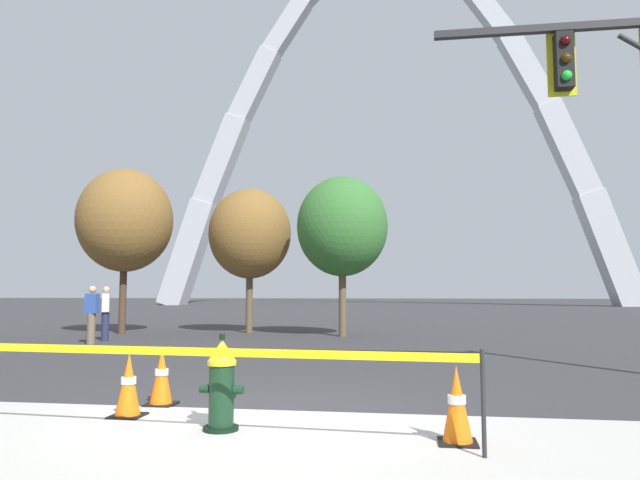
{
  "coord_description": "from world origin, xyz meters",
  "views": [
    {
      "loc": [
        1.66,
        -6.76,
        1.42
      ],
      "look_at": [
        -0.07,
        5.0,
        2.5
      ],
      "focal_mm": 32.27,
      "sensor_mm": 36.0,
      "label": 1
    }
  ],
  "objects_px": {
    "fire_hydrant": "(222,385)",
    "monument_arch": "(387,138)",
    "pedestrian_walking_left": "(106,313)",
    "traffic_cone_curb_edge": "(457,405)",
    "traffic_cone_by_hydrant": "(162,377)",
    "pedestrian_standing_center": "(92,314)",
    "traffic_cone_mid_sidewalk": "(128,385)"
  },
  "relations": [
    {
      "from": "traffic_cone_mid_sidewalk",
      "to": "fire_hydrant",
      "type": "bearing_deg",
      "value": -20.21
    },
    {
      "from": "fire_hydrant",
      "to": "pedestrian_walking_left",
      "type": "bearing_deg",
      "value": 124.18
    },
    {
      "from": "traffic_cone_curb_edge",
      "to": "pedestrian_standing_center",
      "type": "distance_m",
      "value": 12.83
    },
    {
      "from": "traffic_cone_curb_edge",
      "to": "traffic_cone_by_hydrant",
      "type": "bearing_deg",
      "value": 158.97
    },
    {
      "from": "traffic_cone_by_hydrant",
      "to": "monument_arch",
      "type": "xyz_separation_m",
      "value": [
        1.4,
        53.58,
        17.44
      ]
    },
    {
      "from": "traffic_cone_by_hydrant",
      "to": "monument_arch",
      "type": "height_order",
      "value": "monument_arch"
    },
    {
      "from": "fire_hydrant",
      "to": "traffic_cone_curb_edge",
      "type": "distance_m",
      "value": 2.37
    },
    {
      "from": "fire_hydrant",
      "to": "traffic_cone_mid_sidewalk",
      "type": "bearing_deg",
      "value": 159.79
    },
    {
      "from": "fire_hydrant",
      "to": "traffic_cone_mid_sidewalk",
      "type": "xyz_separation_m",
      "value": [
        -1.26,
        0.46,
        -0.11
      ]
    },
    {
      "from": "fire_hydrant",
      "to": "traffic_cone_by_hydrant",
      "type": "relative_size",
      "value": 1.36
    },
    {
      "from": "traffic_cone_mid_sidewalk",
      "to": "traffic_cone_by_hydrant",
      "type": "bearing_deg",
      "value": 83.15
    },
    {
      "from": "pedestrian_standing_center",
      "to": "traffic_cone_by_hydrant",
      "type": "bearing_deg",
      "value": -54.98
    },
    {
      "from": "traffic_cone_mid_sidewalk",
      "to": "pedestrian_walking_left",
      "type": "xyz_separation_m",
      "value": [
        -5.52,
        9.52,
        0.46
      ]
    },
    {
      "from": "traffic_cone_curb_edge",
      "to": "fire_hydrant",
      "type": "bearing_deg",
      "value": 175.58
    },
    {
      "from": "pedestrian_walking_left",
      "to": "pedestrian_standing_center",
      "type": "height_order",
      "value": "same"
    },
    {
      "from": "traffic_cone_curb_edge",
      "to": "monument_arch",
      "type": "distance_m",
      "value": 57.68
    },
    {
      "from": "fire_hydrant",
      "to": "monument_arch",
      "type": "relative_size",
      "value": 0.02
    },
    {
      "from": "fire_hydrant",
      "to": "pedestrian_standing_center",
      "type": "relative_size",
      "value": 0.62
    },
    {
      "from": "traffic_cone_mid_sidewalk",
      "to": "pedestrian_standing_center",
      "type": "xyz_separation_m",
      "value": [
        -5.37,
        8.5,
        0.46
      ]
    },
    {
      "from": "traffic_cone_curb_edge",
      "to": "monument_arch",
      "type": "xyz_separation_m",
      "value": [
        -2.13,
        54.94,
        17.44
      ]
    },
    {
      "from": "pedestrian_walking_left",
      "to": "traffic_cone_by_hydrant",
      "type": "bearing_deg",
      "value": -57.51
    },
    {
      "from": "traffic_cone_by_hydrant",
      "to": "traffic_cone_mid_sidewalk",
      "type": "xyz_separation_m",
      "value": [
        -0.09,
        -0.71,
        0.0
      ]
    },
    {
      "from": "traffic_cone_by_hydrant",
      "to": "pedestrian_standing_center",
      "type": "distance_m",
      "value": 9.52
    },
    {
      "from": "pedestrian_standing_center",
      "to": "traffic_cone_curb_edge",
      "type": "bearing_deg",
      "value": -45.5
    },
    {
      "from": "monument_arch",
      "to": "pedestrian_walking_left",
      "type": "bearing_deg",
      "value": -98.89
    },
    {
      "from": "traffic_cone_curb_edge",
      "to": "monument_arch",
      "type": "relative_size",
      "value": 0.01
    },
    {
      "from": "fire_hydrant",
      "to": "pedestrian_standing_center",
      "type": "height_order",
      "value": "pedestrian_standing_center"
    },
    {
      "from": "traffic_cone_by_hydrant",
      "to": "pedestrian_standing_center",
      "type": "bearing_deg",
      "value": 125.02
    },
    {
      "from": "fire_hydrant",
      "to": "traffic_cone_by_hydrant",
      "type": "distance_m",
      "value": 1.66
    },
    {
      "from": "traffic_cone_mid_sidewalk",
      "to": "traffic_cone_curb_edge",
      "type": "relative_size",
      "value": 1.0
    },
    {
      "from": "monument_arch",
      "to": "pedestrian_walking_left",
      "type": "xyz_separation_m",
      "value": [
        -7.0,
        -44.78,
        -16.98
      ]
    },
    {
      "from": "fire_hydrant",
      "to": "pedestrian_walking_left",
      "type": "xyz_separation_m",
      "value": [
        -6.78,
        9.98,
        0.35
      ]
    }
  ]
}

